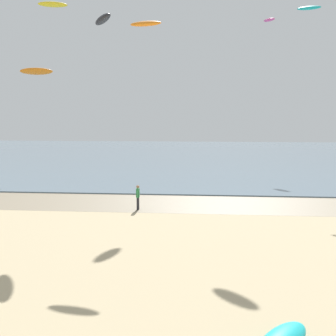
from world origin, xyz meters
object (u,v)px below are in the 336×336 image
kite_aloft_4 (146,24)px  kite_aloft_12 (103,19)px  kite_aloft_1 (36,71)px  person_mid_beach (138,197)px  kite_aloft_0 (309,8)px  kite_aloft_6 (53,4)px  kite_aloft_5 (269,20)px

kite_aloft_4 → kite_aloft_12: bearing=-27.1°
kite_aloft_1 → kite_aloft_12: kite_aloft_12 is taller
person_mid_beach → kite_aloft_12: 11.95m
kite_aloft_0 → kite_aloft_6: 23.98m
kite_aloft_4 → kite_aloft_6: (-11.45, 16.44, 5.33)m
person_mid_beach → kite_aloft_1: 24.75m
person_mid_beach → kite_aloft_6: bearing=127.7°
person_mid_beach → kite_aloft_4: (1.04, -2.94, 10.90)m
kite_aloft_4 → kite_aloft_5: (11.13, 30.42, 6.38)m
kite_aloft_0 → kite_aloft_1: bearing=-176.4°
person_mid_beach → kite_aloft_0: 22.91m
kite_aloft_4 → person_mid_beach: bearing=-59.0°
kite_aloft_6 → kite_aloft_12: 16.77m
kite_aloft_1 → kite_aloft_12: size_ratio=1.26×
kite_aloft_1 → kite_aloft_12: bearing=-65.6°
kite_aloft_1 → kite_aloft_0: bearing=-22.2°
kite_aloft_12 → kite_aloft_4: bearing=26.1°
kite_aloft_1 → kite_aloft_4: 25.49m
person_mid_beach → kite_aloft_5: bearing=66.1°
kite_aloft_0 → kite_aloft_5: 16.54m
kite_aloft_0 → kite_aloft_5: bearing=111.3°
kite_aloft_6 → kite_aloft_12: (8.27, -13.89, -4.49)m
kite_aloft_1 → kite_aloft_4: size_ratio=1.83×
kite_aloft_0 → kite_aloft_5: size_ratio=1.08×
kite_aloft_1 → kite_aloft_6: kite_aloft_6 is taller
kite_aloft_4 → kite_aloft_12: (-3.18, 2.55, 0.84)m
person_mid_beach → kite_aloft_0: kite_aloft_0 is taller
kite_aloft_4 → kite_aloft_6: size_ratio=0.68×
kite_aloft_6 → kite_aloft_0: bearing=-22.5°
person_mid_beach → kite_aloft_6: kite_aloft_6 is taller
person_mid_beach → kite_aloft_1: kite_aloft_1 is taller
person_mid_beach → kite_aloft_4: kite_aloft_4 is taller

